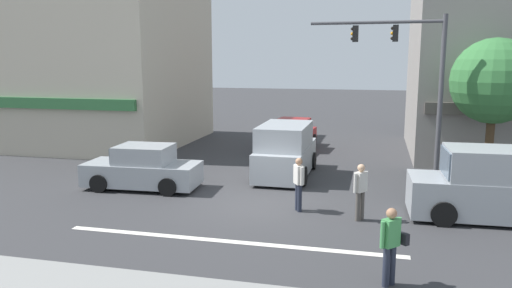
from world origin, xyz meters
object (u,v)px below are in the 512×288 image
Objects in this scene: van_crossing_leftbound at (496,186)px; sedan_parked_curbside at (293,136)px; pedestrian_far_side at (299,181)px; van_approaching_near at (286,151)px; utility_pole_near_left at (110,79)px; sedan_crossing_center at (143,169)px; utility_pole_far_right at (453,73)px; traffic_light_mast at (414,71)px; street_tree at (494,82)px; pedestrian_mid_crossing at (361,189)px; pedestrian_foreground_with_bag at (391,242)px.

van_crossing_leftbound is 1.10× the size of sedan_parked_curbside.
pedestrian_far_side reaches higher than sedan_parked_curbside.
van_approaching_near is 1.09× the size of sedan_parked_curbside.
sedan_crossing_center is at bearing -50.42° from utility_pole_near_left.
utility_pole_far_right reaches higher than sedan_crossing_center.
traffic_light_mast reaches higher than sedan_crossing_center.
utility_pole_far_right is at bearing 61.63° from pedestrian_far_side.
van_approaching_near is at bearing 33.31° from sedan_crossing_center.
street_tree reaches higher than van_approaching_near.
utility_pole_far_right is 11.97m from pedestrian_mid_crossing.
pedestrian_far_side is at bearing -74.65° from van_approaching_near.
sedan_crossing_center and sedan_parked_curbside have the same top height.
utility_pole_near_left is at bearing -150.40° from sedan_parked_curbside.
van_crossing_leftbound is 3.91m from pedestrian_mid_crossing.
pedestrian_far_side is at bearing -13.12° from sedan_crossing_center.
traffic_light_mast is at bearing 18.44° from sedan_crossing_center.
traffic_light_mast is (-2.17, -5.98, 0.20)m from utility_pole_far_right.
sedan_crossing_center is 2.50× the size of pedestrian_mid_crossing.
sedan_crossing_center is at bearing -146.69° from van_approaching_near.
traffic_light_mast is 3.71× the size of pedestrian_foreground_with_bag.
van_crossing_leftbound is at bearing -99.05° from street_tree.
street_tree is 3.33m from traffic_light_mast.
van_crossing_leftbound reaches higher than pedestrian_far_side.
utility_pole_near_left is at bearing -163.55° from utility_pole_far_right.
utility_pole_near_left is 16.50m from van_crossing_leftbound.
traffic_light_mast reaches higher than pedestrian_mid_crossing.
utility_pole_near_left reaches higher than street_tree.
street_tree is 6.09m from van_crossing_leftbound.
utility_pole_far_right is at bearing 70.92° from pedestrian_mid_crossing.
street_tree is 8.34m from van_approaching_near.
traffic_light_mast is 1.33× the size of van_crossing_leftbound.
pedestrian_mid_crossing is (-4.64, -6.31, -2.83)m from street_tree.
utility_pole_far_right is 4.58× the size of pedestrian_far_side.
utility_pole_near_left is 4.28× the size of pedestrian_mid_crossing.
street_tree is at bearing 41.89° from pedestrian_far_side.
van_approaching_near is at bearing -10.12° from utility_pole_near_left.
utility_pole_near_left reaches higher than sedan_parked_curbside.
traffic_light_mast is 3.71× the size of pedestrian_far_side.
sedan_parked_curbside is at bearing 109.33° from pedestrian_mid_crossing.
sedan_parked_curbside is at bearing 96.82° from van_approaching_near.
sedan_parked_curbside is 2.53× the size of pedestrian_foreground_with_bag.
pedestrian_far_side is (-6.51, -5.84, -2.83)m from street_tree.
sedan_crossing_center is at bearing 166.88° from pedestrian_far_side.
pedestrian_mid_crossing is (7.76, -1.84, 0.24)m from sedan_crossing_center.
utility_pole_near_left is 1.71× the size of sedan_crossing_center.
van_approaching_near is at bearing -179.27° from traffic_light_mast.
utility_pole_near_left is 0.93× the size of utility_pole_far_right.
pedestrian_foreground_with_bag is (3.85, -9.06, -0.05)m from van_approaching_near.
utility_pole_near_left is at bearing 173.72° from traffic_light_mast.
traffic_light_mast reaches higher than van_approaching_near.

